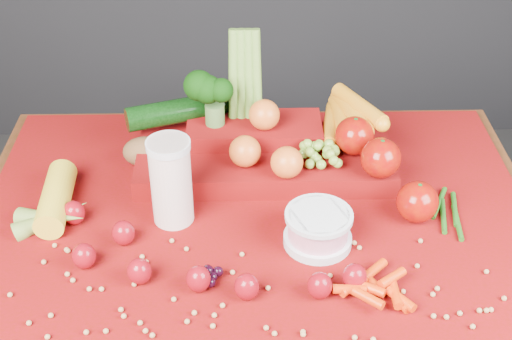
{
  "coord_description": "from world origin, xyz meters",
  "views": [
    {
      "loc": [
        -0.02,
        -1.06,
        1.62
      ],
      "look_at": [
        0.0,
        0.02,
        0.85
      ],
      "focal_mm": 50.0,
      "sensor_mm": 36.0,
      "label": 1
    }
  ],
  "objects_px": {
    "milk_glass": "(171,179)",
    "produce_mound": "(277,143)",
    "yogurt_bowl": "(318,228)",
    "table": "(256,255)"
  },
  "relations": [
    {
      "from": "milk_glass",
      "to": "produce_mound",
      "type": "bearing_deg",
      "value": 39.71
    },
    {
      "from": "milk_glass",
      "to": "table",
      "type": "bearing_deg",
      "value": 4.0
    },
    {
      "from": "yogurt_bowl",
      "to": "produce_mound",
      "type": "relative_size",
      "value": 0.2
    },
    {
      "from": "yogurt_bowl",
      "to": "produce_mound",
      "type": "distance_m",
      "value": 0.25
    },
    {
      "from": "milk_glass",
      "to": "yogurt_bowl",
      "type": "bearing_deg",
      "value": -16.0
    },
    {
      "from": "milk_glass",
      "to": "produce_mound",
      "type": "xyz_separation_m",
      "value": [
        0.2,
        0.17,
        -0.03
      ]
    },
    {
      "from": "yogurt_bowl",
      "to": "produce_mound",
      "type": "height_order",
      "value": "produce_mound"
    },
    {
      "from": "table",
      "to": "yogurt_bowl",
      "type": "xyz_separation_m",
      "value": [
        0.11,
        -0.09,
        0.14
      ]
    },
    {
      "from": "table",
      "to": "yogurt_bowl",
      "type": "height_order",
      "value": "yogurt_bowl"
    },
    {
      "from": "milk_glass",
      "to": "yogurt_bowl",
      "type": "distance_m",
      "value": 0.28
    }
  ]
}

